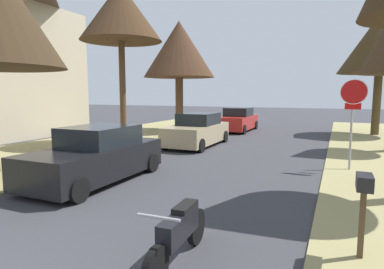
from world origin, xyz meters
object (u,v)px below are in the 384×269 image
Objects in this scene: parked_sedan_black at (96,156)px; street_tree_left_mid_b at (121,13)px; stop_sign_far at (353,105)px; parked_sedan_tan at (197,131)px; street_tree_right_far at (381,42)px; street_tree_left_far at (179,50)px; parked_sedan_red at (238,120)px; curbside_mailbox at (364,192)px; parked_motorcycle at (179,233)px.

street_tree_left_mid_b is at bearing 119.69° from parked_sedan_black.
parked_sedan_tan is (-6.61, 2.78, -1.43)m from stop_sign_far.
parked_sedan_tan is (0.07, 7.17, 0.00)m from parked_sedan_black.
street_tree_right_far is 12.48m from parked_sedan_tan.
parked_sedan_tan is at bearing 17.36° from street_tree_left_mid_b.
parked_sedan_red is (3.49, 1.88, -4.63)m from street_tree_left_far.
curbside_mailbox is (10.09, -14.21, -4.29)m from street_tree_left_far.
parked_sedan_tan is (3.53, 1.10, -5.60)m from street_tree_left_mid_b.
parked_sedan_tan is at bearing -55.47° from street_tree_left_far.
street_tree_left_mid_b is at bearing -113.57° from parked_sedan_red.
street_tree_left_mid_b is 10.43m from parked_sedan_red.
stop_sign_far is at bearing 89.86° from curbside_mailbox.
curbside_mailbox is at bearing -54.62° from street_tree_left_far.
street_tree_left_mid_b reaches higher than parked_sedan_red.
parked_sedan_black is at bearing -90.52° from parked_sedan_tan.
street_tree_left_mid_b reaches higher than parked_motorcycle.
stop_sign_far is 0.40× the size of street_tree_right_far.
parked_sedan_red is at bearing 103.54° from parked_motorcycle.
parked_sedan_black is 6.95m from curbside_mailbox.
street_tree_right_far reaches higher than parked_sedan_tan.
parked_sedan_black and parked_sedan_red have the same top height.
parked_sedan_tan is at bearing -89.92° from parked_sedan_red.
street_tree_right_far is 12.14m from street_tree_left_far.
parked_sedan_tan is (3.50, -5.08, -4.63)m from street_tree_left_far.
parked_sedan_black is 14.13m from parked_sedan_red.
parked_sedan_black is at bearing 143.05° from parked_motorcycle.
street_tree_left_far is 17.90m from parked_motorcycle.
street_tree_left_mid_b is 6.04× the size of curbside_mailbox.
curbside_mailbox is at bearing -38.42° from street_tree_left_mid_b.
street_tree_left_far is at bearing -151.71° from parked_sedan_red.
street_tree_right_far is 5.74× the size of curbside_mailbox.
parked_motorcycle is (4.16, -10.35, -0.24)m from parked_sedan_tan.
street_tree_left_mid_b is at bearing 141.58° from curbside_mailbox.
stop_sign_far is 11.86m from parked_sedan_red.
street_tree_right_far is 1.02× the size of street_tree_left_far.
street_tree_left_far is 5.63× the size of curbside_mailbox.
street_tree_left_mid_b reaches higher than street_tree_right_far.
parked_sedan_black and parked_sedan_tan have the same top height.
parked_motorcycle is at bearing -76.46° from parked_sedan_red.
street_tree_left_far reaches higher than parked_motorcycle.
street_tree_left_far is at bearing 105.64° from parked_sedan_black.
street_tree_left_far is at bearing -165.91° from street_tree_right_far.
stop_sign_far is 0.66× the size of parked_sedan_black.
parked_motorcycle is (-2.45, -7.57, -1.67)m from stop_sign_far.
parked_sedan_tan is 11.27m from curbside_mailbox.
parked_motorcycle is (4.22, -3.18, -0.24)m from parked_sedan_black.
parked_motorcycle is at bearing -107.97° from stop_sign_far.
stop_sign_far reaches higher than curbside_mailbox.
street_tree_left_mid_b is 1.74× the size of parked_sedan_red.
street_tree_right_far is 19.50m from parked_motorcycle.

